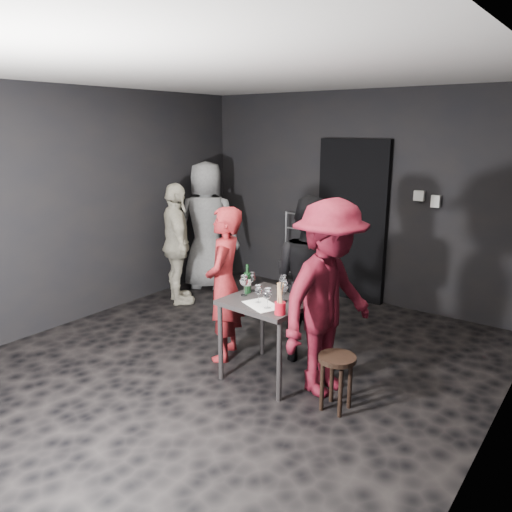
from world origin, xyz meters
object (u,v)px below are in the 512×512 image
Objects in this scene: tasting_table at (270,309)px; woman_black at (309,272)px; bystander_cream at (177,242)px; breadstick_cup at (280,299)px; server_red at (224,283)px; stool at (337,369)px; man_maroon at (329,287)px; bystander_grey at (207,214)px; hand_truck at (294,275)px; wine_bottle at (247,282)px.

tasting_table is 0.42× the size of woman_black.
breadstick_cup is (2.39, -1.19, 0.06)m from bystander_cream.
server_red is 0.86× the size of woman_black.
stool is (0.76, -0.15, -0.29)m from tasting_table.
woman_black is at bearing 53.57° from man_maroon.
tasting_table is 0.83m from stool.
bystander_cream is 2.67m from breadstick_cup.
server_red is at bearing 98.56° from man_maroon.
tasting_table is 1.60× the size of stool.
bystander_grey is at bearing -46.35° from bystander_cream.
bystander_grey is at bearing 143.74° from tasting_table.
bystander_cream reaches higher than hand_truck.
wine_bottle is 0.95× the size of breadstick_cup.
bystander_grey is (-0.11, 0.70, 0.26)m from bystander_cream.
server_red is (0.60, -2.23, 0.56)m from hand_truck.
breadstick_cup is (0.28, -0.26, 0.23)m from tasting_table.
bystander_cream reaches higher than tasting_table.
bystander_cream is (-2.88, 1.08, 0.46)m from stool.
tasting_table is 0.49× the size of server_red.
server_red reaches higher than stool.
server_red is at bearing -174.67° from bystander_cream.
bystander_cream is at bearing 80.20° from man_maroon.
hand_truck is at bearing -89.10° from bystander_cream.
bystander_grey is at bearing 149.18° from stool.
man_maroon is at bearing 4.38° from wine_bottle.
wine_bottle is (-0.82, -0.06, -0.10)m from man_maroon.
man_maroon is 0.82m from wine_bottle.
bystander_grey reaches higher than breadstick_cup.
hand_truck reaches higher than breadstick_cup.
stool is at bearing -48.20° from hand_truck.
breadstick_cup is (0.19, -0.78, -0.01)m from woman_black.
hand_truck is at bearing 112.06° from wine_bottle.
bystander_grey reaches higher than tasting_table.
bystander_grey is (-2.98, 1.78, 0.71)m from stool.
bystander_grey is (-1.63, 1.57, 0.31)m from server_red.
server_red is (-0.59, 0.06, 0.12)m from tasting_table.
tasting_table is (1.19, -2.29, 0.45)m from hand_truck.
bystander_grey is at bearing 68.65° from man_maroon.
bystander_cream is (-1.52, 0.86, 0.05)m from server_red.
breadstick_cup reaches higher than tasting_table.
man_maroon is 3.18m from bystander_grey.
man_maroon is (-0.22, 0.23, 0.59)m from stool.
stool is at bearing -9.02° from wine_bottle.
wine_bottle reaches higher than tasting_table.
stool is 0.22× the size of bystander_grey.
server_red is at bearing -71.76° from hand_truck.
bystander_grey is (-2.22, 1.63, 0.42)m from tasting_table.
bystander_grey is at bearing 142.96° from breadstick_cup.
man_maroon reaches higher than bystander_cream.
tasting_table is 0.34m from wine_bottle.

